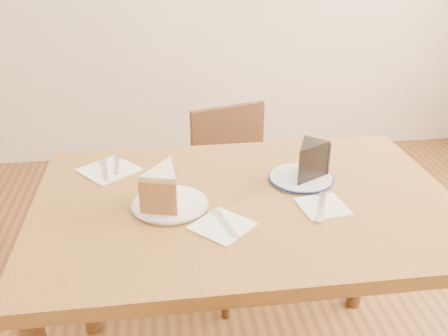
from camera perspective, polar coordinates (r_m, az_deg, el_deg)
table at (r=1.48m, az=2.38°, el=-6.87°), size 1.20×0.80×0.75m
chair_far at (r=2.11m, az=1.82°, el=-2.90°), size 0.48×0.48×0.78m
plate_cream at (r=1.40m, az=-6.19°, el=-4.12°), size 0.20×0.20×0.01m
plate_navy at (r=1.55m, az=8.77°, el=-1.16°), size 0.19×0.19×0.01m
carrot_cake at (r=1.39m, az=-6.71°, el=-1.99°), size 0.13×0.16×0.09m
chocolate_cake at (r=1.51m, az=9.48°, el=0.50°), size 0.14×0.15×0.10m
napkin_cream at (r=1.30m, az=-0.21°, el=-6.64°), size 0.19×0.19×0.00m
napkin_navy at (r=1.41m, az=11.25°, el=-4.33°), size 0.14×0.14×0.00m
napkin_spare at (r=1.63m, az=-13.01°, el=-0.20°), size 0.22×0.22×0.00m
fork_cream at (r=1.31m, az=0.21°, el=-6.36°), size 0.05×0.14×0.00m
knife_navy at (r=1.40m, az=11.14°, el=-4.36°), size 0.08×0.16×0.00m
fork_spare at (r=1.65m, az=-12.13°, el=0.30°), size 0.02×0.14×0.00m
knife_spare at (r=1.62m, az=-13.43°, el=-0.25°), size 0.04×0.16×0.00m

